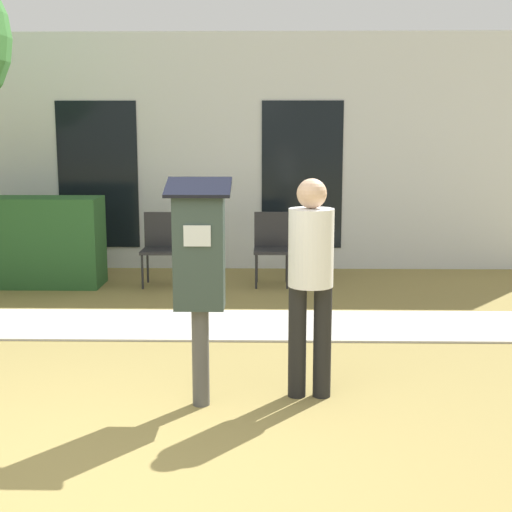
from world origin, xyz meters
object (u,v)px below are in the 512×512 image
at_px(outdoor_chair_left, 161,243).
at_px(person_standing, 311,271).
at_px(outdoor_chair_middle, 272,242).
at_px(parking_meter, 199,263).

bearing_deg(outdoor_chair_left, person_standing, -87.95).
distance_m(outdoor_chair_left, outdoor_chair_middle, 1.38).
relative_size(person_standing, outdoor_chair_left, 1.76).
relative_size(parking_meter, person_standing, 1.01).
relative_size(outdoor_chair_left, outdoor_chair_middle, 1.00).
relative_size(parking_meter, outdoor_chair_middle, 1.77).
xyz_separation_m(person_standing, outdoor_chair_left, (-1.64, 3.79, -0.40)).
bearing_deg(person_standing, outdoor_chair_left, 107.02).
height_order(parking_meter, outdoor_chair_middle, parking_meter).
bearing_deg(parking_meter, outdoor_chair_middle, 82.82).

